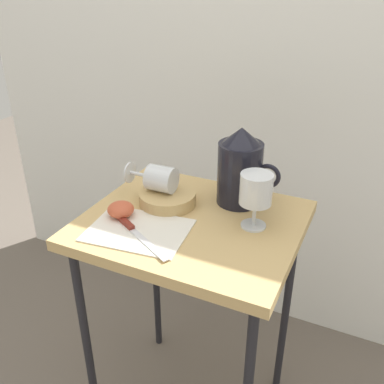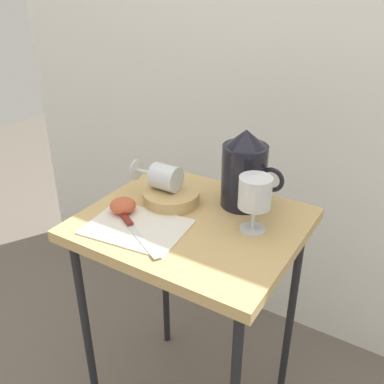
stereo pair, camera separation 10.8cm
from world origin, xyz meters
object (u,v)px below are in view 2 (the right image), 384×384
Objects in this scene: wine_glass_tipped_near at (164,177)px; apple_half_left at (123,205)px; pitcher at (244,175)px; table at (192,244)px; basket_tray at (171,197)px; wine_glass_upright at (255,195)px; knife at (131,225)px.

wine_glass_tipped_near is 2.02× the size of apple_half_left.
pitcher reaches higher than apple_half_left.
table is 5.23× the size of wine_glass_tipped_near.
table is 10.59× the size of apple_half_left.
wine_glass_tipped_near is (-0.02, 0.00, 0.05)m from basket_tray.
wine_glass_upright is (0.25, -0.01, 0.08)m from basket_tray.
table is at bearing -167.02° from wine_glass_upright.
wine_glass_upright is at bearing -3.09° from wine_glass_tipped_near.
wine_glass_upright reaches higher than wine_glass_tipped_near.
basket_tray is 0.72× the size of pitcher.
wine_glass_upright is 0.28m from wine_glass_tipped_near.
pitcher is at bearing 40.10° from apple_half_left.
wine_glass_tipped_near is (-0.20, -0.09, -0.02)m from pitcher.
pitcher is at bearing 54.30° from knife.
pitcher reaches higher than wine_glass_upright.
table is 5.07× the size of wine_glass_upright.
apple_half_left is at bearing -123.17° from basket_tray.
wine_glass_upright is 0.35m from apple_half_left.
wine_glass_upright is 0.32m from knife.
wine_glass_tipped_near is at bearing 176.91° from wine_glass_upright.
pitcher is 0.33m from knife.
basket_tray is 0.72× the size of knife.
basket_tray is at bearing 153.90° from table.
knife is (-0.11, -0.12, 0.09)m from table.
knife is at bearing -36.88° from apple_half_left.
apple_half_left is at bearing -113.32° from wine_glass_tipped_near.
apple_half_left is (-0.33, -0.10, -0.07)m from wine_glass_upright.
basket_tray is (-0.10, 0.05, 0.10)m from table.
pitcher is at bearing 61.54° from table.
knife is (0.06, -0.05, -0.01)m from apple_half_left.
wine_glass_upright is 2.09× the size of apple_half_left.
wine_glass_upright is at bearing 12.98° from table.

